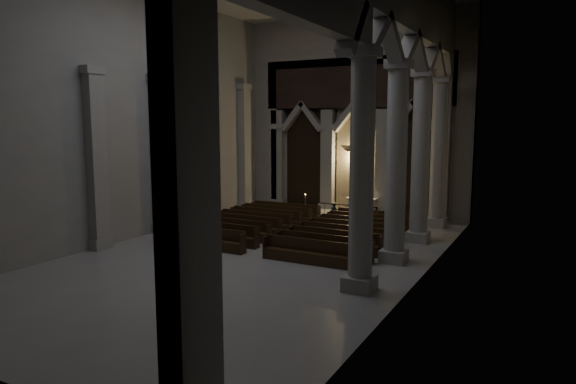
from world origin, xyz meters
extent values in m
plane|color=gray|center=(0.00, 0.00, 0.00)|extent=(24.00, 24.00, 0.00)
cube|color=gray|center=(0.00, 12.00, 6.00)|extent=(14.00, 0.10, 12.00)
cube|color=gray|center=(-7.00, 0.00, 6.00)|extent=(0.10, 24.00, 12.00)
cube|color=gray|center=(7.00, 0.00, 6.00)|extent=(0.10, 24.00, 12.00)
cube|color=gray|center=(-5.40, 11.50, 3.20)|extent=(0.80, 0.50, 6.40)
cube|color=gray|center=(-5.40, 11.50, 0.25)|extent=(1.05, 0.70, 0.50)
cube|color=gray|center=(-5.40, 11.50, 5.35)|extent=(1.00, 0.65, 0.35)
cube|color=gray|center=(-1.80, 11.50, 3.20)|extent=(0.80, 0.50, 6.40)
cube|color=gray|center=(-1.80, 11.50, 0.25)|extent=(1.05, 0.70, 0.50)
cube|color=gray|center=(-1.80, 11.50, 5.35)|extent=(1.00, 0.65, 0.35)
cube|color=gray|center=(1.80, 11.50, 3.20)|extent=(0.80, 0.50, 6.40)
cube|color=gray|center=(1.80, 11.50, 0.25)|extent=(1.05, 0.70, 0.50)
cube|color=gray|center=(1.80, 11.50, 5.35)|extent=(1.00, 0.65, 0.35)
cube|color=gray|center=(5.40, 11.50, 3.20)|extent=(0.80, 0.50, 6.40)
cube|color=gray|center=(5.40, 11.50, 0.25)|extent=(1.05, 0.70, 0.50)
cube|color=gray|center=(5.40, 11.50, 5.35)|extent=(1.00, 0.65, 0.35)
cube|color=black|center=(-3.60, 11.85, 3.50)|extent=(2.60, 0.15, 7.00)
cube|color=#998663|center=(0.00, 11.85, 3.50)|extent=(2.60, 0.15, 7.00)
cube|color=black|center=(3.60, 11.85, 3.50)|extent=(2.60, 0.15, 7.00)
cube|color=black|center=(0.00, 11.50, 8.00)|extent=(12.00, 0.50, 3.00)
cube|color=gray|center=(-6.20, 11.50, 4.50)|extent=(1.60, 0.50, 9.00)
cube|color=gray|center=(6.20, 11.50, 4.50)|extent=(1.60, 0.50, 9.00)
cube|color=gray|center=(0.00, 11.50, 10.50)|extent=(14.00, 0.50, 3.00)
plane|color=#E1BD65|center=(0.00, 11.82, 3.50)|extent=(1.50, 0.00, 1.50)
cube|color=#58301E|center=(0.00, 11.73, 3.50)|extent=(0.13, 0.08, 1.80)
cube|color=#58301E|center=(0.00, 11.73, 3.85)|extent=(1.10, 0.08, 0.13)
cube|color=tan|center=(0.00, 11.67, 3.45)|extent=(0.26, 0.10, 0.60)
sphere|color=tan|center=(0.00, 11.67, 3.85)|extent=(0.17, 0.17, 0.17)
cylinder|color=tan|center=(-0.26, 11.67, 3.82)|extent=(0.45, 0.08, 0.08)
cylinder|color=tan|center=(0.26, 11.67, 3.82)|extent=(0.45, 0.08, 0.08)
cube|color=gray|center=(5.50, 9.50, 0.25)|extent=(1.00, 1.00, 0.50)
cylinder|color=gray|center=(5.50, 9.50, 4.00)|extent=(0.70, 0.70, 7.50)
cube|color=gray|center=(5.50, 9.50, 7.85)|extent=(0.95, 0.95, 0.35)
cube|color=gray|center=(5.50, 5.50, 0.25)|extent=(1.00, 1.00, 0.50)
cylinder|color=gray|center=(5.50, 5.50, 4.00)|extent=(0.70, 0.70, 7.50)
cube|color=gray|center=(5.50, 5.50, 7.85)|extent=(0.95, 0.95, 0.35)
cube|color=gray|center=(5.50, 1.50, 0.25)|extent=(1.00, 1.00, 0.50)
cylinder|color=gray|center=(5.50, 1.50, 4.00)|extent=(0.70, 0.70, 7.50)
cube|color=gray|center=(5.50, 1.50, 7.85)|extent=(0.95, 0.95, 0.35)
cube|color=gray|center=(5.50, -2.50, 0.25)|extent=(1.00, 1.00, 0.50)
cylinder|color=gray|center=(5.50, -2.50, 4.00)|extent=(0.70, 0.70, 7.50)
cube|color=gray|center=(5.50, -2.50, 7.85)|extent=(0.95, 0.95, 0.35)
cube|color=gray|center=(5.50, 11.40, 4.60)|extent=(0.55, 1.20, 9.20)
cube|color=gray|center=(5.50, -11.40, 4.60)|extent=(0.55, 1.20, 9.20)
cube|color=gray|center=(-6.75, 9.50, 0.25)|extent=(0.60, 1.00, 0.50)
cube|color=gray|center=(-6.75, 9.50, 4.00)|extent=(0.50, 0.80, 7.50)
cube|color=gray|center=(-6.75, 9.50, 7.85)|extent=(0.60, 1.00, 0.35)
cube|color=gray|center=(-6.75, 5.50, 0.25)|extent=(0.60, 1.00, 0.50)
cube|color=gray|center=(-6.75, 5.50, 4.00)|extent=(0.50, 0.80, 7.50)
cube|color=gray|center=(-6.75, 5.50, 7.85)|extent=(0.60, 1.00, 0.35)
cube|color=gray|center=(-6.75, 1.50, 0.25)|extent=(0.60, 1.00, 0.50)
cube|color=gray|center=(-6.75, 1.50, 4.00)|extent=(0.50, 0.80, 7.50)
cube|color=gray|center=(-6.75, 1.50, 7.85)|extent=(0.60, 1.00, 0.35)
cube|color=gray|center=(-6.75, -2.50, 0.25)|extent=(0.60, 1.00, 0.50)
cube|color=gray|center=(-6.75, -2.50, 4.00)|extent=(0.50, 0.80, 7.50)
cube|color=gray|center=(-6.75, -2.50, 7.85)|extent=(0.60, 1.00, 0.35)
cube|color=gray|center=(0.00, 10.60, 0.07)|extent=(8.50, 2.60, 0.15)
cube|color=beige|center=(0.75, 10.85, 0.59)|extent=(1.65, 0.64, 0.87)
cube|color=silver|center=(0.75, 10.85, 1.04)|extent=(1.79, 0.72, 0.04)
cube|color=black|center=(0.00, 9.09, 0.87)|extent=(4.56, 0.05, 0.05)
cube|color=black|center=(-2.28, 9.09, 0.46)|extent=(0.09, 0.09, 0.91)
cube|color=black|center=(2.28, 9.09, 0.46)|extent=(0.09, 0.09, 0.91)
cylinder|color=black|center=(-1.82, 9.09, 0.43)|extent=(0.02, 0.02, 0.84)
cylinder|color=black|center=(-1.37, 9.09, 0.43)|extent=(0.02, 0.02, 0.84)
cylinder|color=black|center=(-0.91, 9.09, 0.43)|extent=(0.02, 0.02, 0.84)
cylinder|color=black|center=(-0.46, 9.09, 0.43)|extent=(0.02, 0.02, 0.84)
cylinder|color=black|center=(0.00, 9.09, 0.43)|extent=(0.02, 0.02, 0.84)
cylinder|color=black|center=(0.46, 9.09, 0.43)|extent=(0.02, 0.02, 0.84)
cylinder|color=black|center=(0.91, 9.09, 0.43)|extent=(0.02, 0.02, 0.84)
cylinder|color=black|center=(1.37, 9.09, 0.43)|extent=(0.02, 0.02, 0.84)
cylinder|color=black|center=(1.82, 9.09, 0.43)|extent=(0.02, 0.02, 0.84)
cylinder|color=#B26E36|center=(-2.34, 9.40, 0.02)|extent=(0.22, 0.22, 0.05)
cylinder|color=#B26E36|center=(-2.34, 9.40, 0.54)|extent=(0.03, 0.03, 1.04)
cylinder|color=#B26E36|center=(-2.34, 9.40, 1.06)|extent=(0.11, 0.11, 0.02)
cylinder|color=beige|center=(-2.34, 9.40, 1.16)|extent=(0.04, 0.04, 0.18)
sphere|color=#FFBC59|center=(-2.34, 9.40, 1.27)|extent=(0.04, 0.04, 0.04)
cylinder|color=#B26E36|center=(2.72, 9.71, 0.02)|extent=(0.22, 0.22, 0.05)
cylinder|color=#B26E36|center=(2.72, 9.71, 0.55)|extent=(0.03, 0.03, 1.05)
cylinder|color=#B26E36|center=(2.72, 9.71, 1.08)|extent=(0.11, 0.11, 0.02)
cylinder|color=beige|center=(2.72, 9.71, 1.17)|extent=(0.04, 0.04, 0.18)
sphere|color=#FFBC59|center=(2.72, 9.71, 1.28)|extent=(0.04, 0.04, 0.04)
cube|color=black|center=(-2.70, 7.46, 0.23)|extent=(4.27, 0.41, 0.46)
cube|color=black|center=(-2.70, 7.65, 0.71)|extent=(4.27, 0.07, 0.51)
cube|color=black|center=(-4.83, 7.46, 0.46)|extent=(0.06, 0.46, 0.91)
cube|color=black|center=(-0.57, 7.46, 0.46)|extent=(0.06, 0.46, 0.91)
cube|color=black|center=(2.70, 7.46, 0.23)|extent=(4.27, 0.41, 0.46)
cube|color=black|center=(2.70, 7.65, 0.71)|extent=(4.27, 0.07, 0.51)
cube|color=black|center=(0.57, 7.46, 0.46)|extent=(0.06, 0.46, 0.91)
cube|color=black|center=(4.83, 7.46, 0.46)|extent=(0.06, 0.46, 0.91)
cube|color=black|center=(-2.70, 6.34, 0.23)|extent=(4.27, 0.41, 0.46)
cube|color=black|center=(-2.70, 6.54, 0.71)|extent=(4.27, 0.07, 0.51)
cube|color=black|center=(-4.83, 6.34, 0.46)|extent=(0.06, 0.46, 0.91)
cube|color=black|center=(-0.57, 6.34, 0.46)|extent=(0.06, 0.46, 0.91)
cube|color=black|center=(2.70, 6.34, 0.23)|extent=(4.27, 0.41, 0.46)
cube|color=black|center=(2.70, 6.54, 0.71)|extent=(4.27, 0.07, 0.51)
cube|color=black|center=(0.57, 6.34, 0.46)|extent=(0.06, 0.46, 0.91)
cube|color=black|center=(4.83, 6.34, 0.46)|extent=(0.06, 0.46, 0.91)
cube|color=black|center=(-2.70, 5.23, 0.23)|extent=(4.27, 0.41, 0.46)
cube|color=black|center=(-2.70, 5.42, 0.71)|extent=(4.27, 0.07, 0.51)
cube|color=black|center=(-4.83, 5.23, 0.46)|extent=(0.06, 0.46, 0.91)
cube|color=black|center=(-0.57, 5.23, 0.46)|extent=(0.06, 0.46, 0.91)
cube|color=black|center=(2.70, 5.23, 0.23)|extent=(4.27, 0.41, 0.46)
cube|color=black|center=(2.70, 5.42, 0.71)|extent=(4.27, 0.07, 0.51)
cube|color=black|center=(0.57, 5.23, 0.46)|extent=(0.06, 0.46, 0.91)
cube|color=black|center=(4.83, 5.23, 0.46)|extent=(0.06, 0.46, 0.91)
cube|color=black|center=(-2.70, 4.12, 0.23)|extent=(4.27, 0.41, 0.46)
cube|color=black|center=(-2.70, 4.31, 0.71)|extent=(4.27, 0.07, 0.51)
cube|color=black|center=(-4.83, 4.12, 0.46)|extent=(0.06, 0.46, 0.91)
cube|color=black|center=(-0.57, 4.12, 0.46)|extent=(0.06, 0.46, 0.91)
cube|color=black|center=(2.70, 4.12, 0.23)|extent=(4.27, 0.41, 0.46)
cube|color=black|center=(2.70, 4.31, 0.71)|extent=(4.27, 0.07, 0.51)
cube|color=black|center=(0.57, 4.12, 0.46)|extent=(0.06, 0.46, 0.91)
cube|color=black|center=(4.83, 4.12, 0.46)|extent=(0.06, 0.46, 0.91)
cube|color=black|center=(-2.70, 3.00, 0.23)|extent=(4.27, 0.41, 0.46)
cube|color=black|center=(-2.70, 3.20, 0.71)|extent=(4.27, 0.07, 0.51)
cube|color=black|center=(-4.83, 3.00, 0.46)|extent=(0.06, 0.46, 0.91)
cube|color=black|center=(-0.57, 3.00, 0.46)|extent=(0.06, 0.46, 0.91)
cube|color=black|center=(2.70, 3.00, 0.23)|extent=(4.27, 0.41, 0.46)
cube|color=black|center=(2.70, 3.20, 0.71)|extent=(4.27, 0.07, 0.51)
cube|color=black|center=(0.57, 3.00, 0.46)|extent=(0.06, 0.46, 0.91)
cube|color=black|center=(4.83, 3.00, 0.46)|extent=(0.06, 0.46, 0.91)
cube|color=black|center=(-2.70, 1.89, 0.23)|extent=(4.27, 0.41, 0.46)
cube|color=black|center=(-2.70, 2.08, 0.71)|extent=(4.27, 0.07, 0.51)
cube|color=black|center=(-4.83, 1.89, 0.46)|extent=(0.06, 0.46, 0.91)
cube|color=black|center=(-0.57, 1.89, 0.46)|extent=(0.06, 0.46, 0.91)
cube|color=black|center=(2.70, 1.89, 0.23)|extent=(4.27, 0.41, 0.46)
cube|color=black|center=(2.70, 2.08, 0.71)|extent=(4.27, 0.07, 0.51)
cube|color=black|center=(0.57, 1.89, 0.46)|extent=(0.06, 0.46, 0.91)
cube|color=black|center=(4.83, 1.89, 0.46)|extent=(0.06, 0.46, 0.91)
cube|color=black|center=(-2.70, 0.78, 0.23)|extent=(4.27, 0.41, 0.46)
cube|color=black|center=(-2.70, 0.97, 0.71)|extent=(4.27, 0.07, 0.51)
cube|color=black|center=(-4.83, 0.78, 0.46)|extent=(0.06, 0.46, 0.91)
cube|color=black|center=(-0.57, 0.78, 0.46)|extent=(0.06, 0.46, 0.91)
cube|color=black|center=(2.70, 0.78, 0.23)|extent=(4.27, 0.41, 0.46)
cube|color=black|center=(2.70, 0.97, 0.71)|extent=(4.27, 0.07, 0.51)
cube|color=black|center=(0.57, 0.78, 0.46)|extent=(0.06, 0.46, 0.91)
cube|color=black|center=(4.83, 0.78, 0.46)|extent=(0.06, 0.46, 0.91)
cube|color=black|center=(-2.70, -0.33, 0.23)|extent=(4.27, 0.41, 0.46)
cube|color=black|center=(-2.70, -0.14, 0.71)|extent=(4.27, 0.07, 0.51)
cube|color=black|center=(-4.83, -0.33, 0.46)|extent=(0.06, 0.46, 0.91)
cube|color=black|center=(-0.57, -0.33, 0.46)|extent=(0.06, 0.46, 0.91)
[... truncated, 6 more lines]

